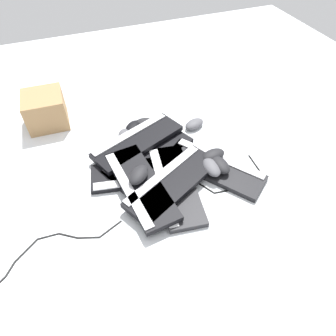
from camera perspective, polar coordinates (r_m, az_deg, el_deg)
The scene contains 19 objects.
ground_plane at distance 1.30m, azimuth 0.66°, elevation -1.22°, with size 3.20×3.20×0.00m, color silver.
keyboard_0 at distance 1.37m, azimuth -3.64°, elevation 2.33°, with size 0.32×0.46×0.03m.
keyboard_1 at distance 1.29m, azimuth -4.80°, elevation -1.03°, with size 0.23×0.46×0.03m.
keyboard_2 at distance 1.25m, azimuth 1.35°, elevation -3.11°, with size 0.46×0.21×0.03m.
keyboard_3 at distance 1.33m, azimuth 8.82°, elevation 0.08°, with size 0.44×0.38×0.03m.
keyboard_4 at distance 1.21m, azimuth -5.35°, elevation -3.28°, with size 0.45×0.20×0.03m.
keyboard_5 at distance 1.22m, azimuth 0.92°, elevation -2.75°, with size 0.33×0.46×0.03m.
keyboard_6 at distance 1.40m, azimuth -5.80°, elevation 5.13°, with size 0.31×0.46×0.03m.
mouse_0 at distance 1.20m, azimuth -5.63°, elevation -1.29°, with size 0.11×0.07×0.04m, color black.
mouse_1 at distance 1.28m, azimuth 8.31°, elevation 0.14°, with size 0.11×0.07×0.04m, color #4C4C51.
mouse_2 at distance 1.53m, azimuth 5.03°, elevation 8.33°, with size 0.11×0.07×0.04m, color #4C4C51.
mouse_3 at distance 1.52m, azimuth -6.69°, elevation 7.67°, with size 0.11×0.07×0.04m, color black.
mouse_4 at distance 1.29m, azimuth 9.89°, elevation 0.61°, with size 0.11×0.07×0.04m, color black.
mouse_5 at distance 1.33m, azimuth 8.67°, elevation 2.40°, with size 0.11×0.07×0.04m, color black.
mouse_6 at distance 1.47m, azimuth -8.16°, elevation 5.98°, with size 0.11×0.07×0.04m, color #4C4C51.
mouse_7 at distance 1.54m, azimuth -4.23°, elevation 8.61°, with size 0.11×0.07×0.04m, color black.
cable_0 at distance 1.31m, azimuth 8.37°, elevation -1.51°, with size 0.25×0.49×0.01m.
cable_1 at distance 1.18m, azimuth -26.84°, elevation -16.89°, with size 0.22×0.76×0.01m.
cardboard_box at distance 1.64m, azimuth -22.30°, elevation 10.27°, with size 0.20×0.19×0.16m, color #9E774C.
Camera 1 is at (-0.81, 0.32, 0.97)m, focal length 32.00 mm.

